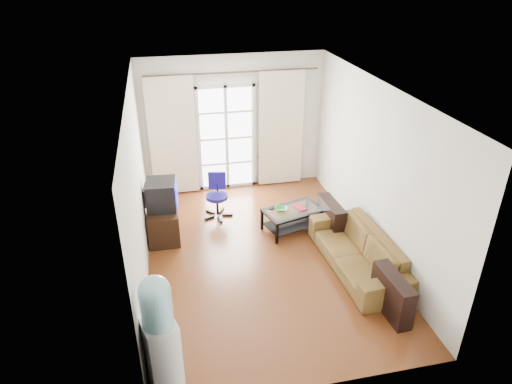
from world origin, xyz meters
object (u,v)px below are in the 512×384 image
tv_stand (163,224)px  coffee_table (293,217)px  water_cooler (161,338)px  crt_tv (160,194)px  task_chair (217,204)px  sofa (357,251)px

tv_stand → coffee_table: bearing=-4.9°
tv_stand → water_cooler: 3.25m
crt_tv → water_cooler: size_ratio=0.35×
coffee_table → water_cooler: bearing=-127.6°
crt_tv → water_cooler: 3.28m
task_chair → water_cooler: 3.96m
water_cooler → task_chair: bearing=57.1°
sofa → tv_stand: bearing=-119.8°
sofa → task_chair: (-1.88, 2.03, -0.06)m
sofa → tv_stand: size_ratio=2.74×
coffee_table → water_cooler: (-2.30, -2.99, 0.58)m
coffee_table → task_chair: task_chair is taller
tv_stand → crt_tv: bearing=90.4°
sofa → tv_stand: 3.23m
tv_stand → crt_tv: crt_tv is taller
task_chair → crt_tv: bearing=-142.7°
sofa → tv_stand: sofa is taller
task_chair → water_cooler: water_cooler is taller
sofa → crt_tv: bearing=-121.0°
sofa → coffee_table: 1.42m
sofa → crt_tv: size_ratio=3.71×
sofa → task_chair: size_ratio=2.56×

